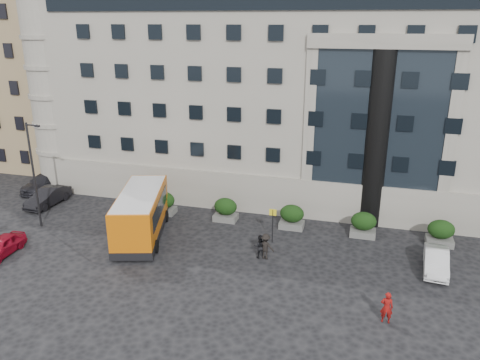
% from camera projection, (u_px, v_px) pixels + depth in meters
% --- Properties ---
extents(ground, '(120.00, 120.00, 0.00)m').
position_uv_depth(ground, '(172.00, 266.00, 29.79)').
color(ground, black).
rests_on(ground, ground).
extents(civic_building, '(44.00, 24.00, 18.00)m').
position_uv_depth(civic_building, '(315.00, 84.00, 45.39)').
color(civic_building, gray).
rests_on(civic_building, ground).
extents(entrance_column, '(1.80, 1.80, 13.00)m').
position_uv_depth(entrance_column, '(377.00, 141.00, 34.02)').
color(entrance_column, black).
rests_on(entrance_column, ground).
extents(apartment_near, '(14.00, 14.00, 20.00)m').
position_uv_depth(apartment_near, '(37.00, 67.00, 50.85)').
color(apartment_near, '#977F57').
rests_on(apartment_near, ground).
extents(apartment_far, '(13.00, 13.00, 22.00)m').
position_uv_depth(apartment_far, '(101.00, 48.00, 67.69)').
color(apartment_far, '#81624B').
rests_on(apartment_far, ground).
extents(hedge_a, '(1.80, 1.26, 1.84)m').
position_uv_depth(hedge_a, '(164.00, 203.00, 37.61)').
color(hedge_a, '#50504E').
rests_on(hedge_a, ground).
extents(hedge_b, '(1.80, 1.26, 1.84)m').
position_uv_depth(hedge_b, '(226.00, 209.00, 36.29)').
color(hedge_b, '#50504E').
rests_on(hedge_b, ground).
extents(hedge_c, '(1.80, 1.26, 1.84)m').
position_uv_depth(hedge_c, '(292.00, 216.00, 34.97)').
color(hedge_c, '#50504E').
rests_on(hedge_c, ground).
extents(hedge_d, '(1.80, 1.26, 1.84)m').
position_uv_depth(hedge_d, '(363.00, 224.00, 33.65)').
color(hedge_d, '#50504E').
rests_on(hedge_d, ground).
extents(hedge_e, '(1.80, 1.26, 1.84)m').
position_uv_depth(hedge_e, '(441.00, 232.00, 32.33)').
color(hedge_e, '#50504E').
rests_on(hedge_e, ground).
extents(street_lamp, '(1.16, 0.18, 8.00)m').
position_uv_depth(street_lamp, '(34.00, 172.00, 34.13)').
color(street_lamp, '#262628').
rests_on(street_lamp, ground).
extents(bus_stop_sign, '(0.50, 0.08, 2.52)m').
position_uv_depth(bus_stop_sign, '(273.00, 220.00, 32.39)').
color(bus_stop_sign, '#262628').
rests_on(bus_stop_sign, ground).
extents(minibus, '(4.96, 8.52, 3.36)m').
position_uv_depth(minibus, '(141.00, 213.00, 33.33)').
color(minibus, '#C65D09').
rests_on(minibus, ground).
extents(red_truck, '(3.22, 5.59, 2.84)m').
position_uv_depth(red_truck, '(119.00, 156.00, 48.52)').
color(red_truck, maroon).
rests_on(red_truck, ground).
extents(parked_car_a, '(1.64, 3.75, 1.26)m').
position_uv_depth(parked_car_a, '(2.00, 246.00, 31.06)').
color(parked_car_a, maroon).
rests_on(parked_car_a, ground).
extents(parked_car_b, '(1.75, 4.49, 1.46)m').
position_uv_depth(parked_car_b, '(48.00, 197.00, 39.40)').
color(parked_car_b, black).
rests_on(parked_car_b, ground).
extents(parked_car_c, '(2.07, 4.95, 1.43)m').
position_uv_depth(parked_car_c, '(43.00, 183.00, 42.91)').
color(parked_car_c, black).
rests_on(parked_car_c, ground).
extents(parked_car_d, '(3.45, 5.99, 1.57)m').
position_uv_depth(parked_car_d, '(110.00, 169.00, 46.71)').
color(parked_car_d, black).
rests_on(parked_car_d, ground).
extents(white_taxi, '(1.71, 4.11, 1.32)m').
position_uv_depth(white_taxi, '(436.00, 261.00, 29.06)').
color(white_taxi, silver).
rests_on(white_taxi, ground).
extents(pedestrian_a, '(0.65, 0.43, 1.76)m').
position_uv_depth(pedestrian_a, '(387.00, 307.00, 24.00)').
color(pedestrian_a, maroon).
rests_on(pedestrian_a, ground).
extents(pedestrian_b, '(0.92, 0.80, 1.62)m').
position_uv_depth(pedestrian_b, '(260.00, 246.00, 30.62)').
color(pedestrian_b, black).
rests_on(pedestrian_b, ground).
extents(pedestrian_c, '(1.22, 0.81, 1.76)m').
position_uv_depth(pedestrian_c, '(266.00, 246.00, 30.45)').
color(pedestrian_c, black).
rests_on(pedestrian_c, ground).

